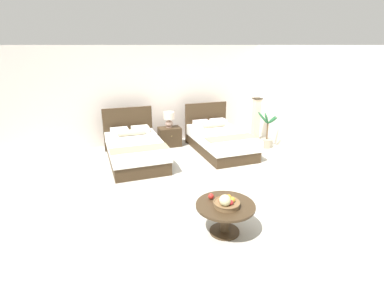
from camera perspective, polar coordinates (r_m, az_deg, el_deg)
The scene contains 12 objects.
ground_plane at distance 5.89m, azimuth 2.28°, elevation -7.83°, with size 9.32×9.74×0.02m, color #B3AFA5.
wall_back at distance 8.32m, azimuth -5.29°, elevation 9.36°, with size 9.32×0.12×2.59m, color white.
wall_side_right at distance 7.27m, azimuth 22.90°, elevation 6.69°, with size 0.12×5.34×2.59m, color white.
bed_near_window at distance 7.05m, azimuth -10.83°, elevation -1.01°, with size 1.27×2.08×1.10m.
bed_near_corner at distance 7.60m, azimuth 5.31°, elevation 0.76°, with size 1.22×2.08×1.09m.
nightstand at distance 8.02m, azimuth -4.29°, elevation 1.40°, with size 0.58×0.41×0.51m.
table_lamp at distance 7.91m, azimuth -4.41°, elevation 4.93°, with size 0.29×0.29×0.42m.
coffee_table at distance 4.38m, azimuth 6.36°, elevation -12.70°, with size 0.85×0.85×0.46m.
fruit_bowl at distance 4.23m, azimuth 6.59°, elevation -11.02°, with size 0.37×0.37×0.21m.
loose_apple at distance 4.42m, azimuth 3.66°, elevation -9.94°, with size 0.08×0.08×0.08m.
floor_lamp_corner at distance 8.44m, azimuth 12.12°, elevation 4.43°, with size 0.21×0.21×1.23m.
potted_palm at distance 8.14m, azimuth 14.07°, elevation 1.19°, with size 0.49×0.54×0.96m.
Camera 1 is at (-1.92, -4.92, 2.59)m, focal length 27.92 mm.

